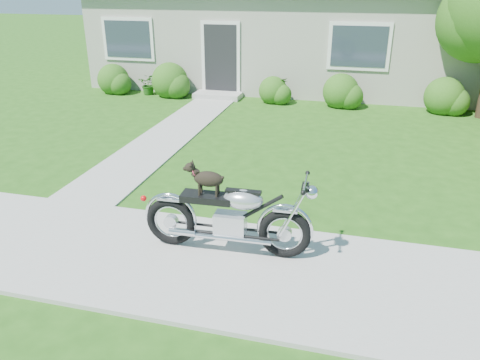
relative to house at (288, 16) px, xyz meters
name	(u,v)px	position (x,y,z in m)	size (l,w,h in m)	color
ground	(135,253)	(0.00, -11.99, -2.16)	(80.00, 80.00, 0.00)	#235114
sidewalk	(135,251)	(0.00, -11.99, -2.14)	(24.00, 2.20, 0.04)	#9E9B93
walkway	(173,132)	(-1.50, -6.99, -2.14)	(1.20, 8.00, 0.03)	#9E9B93
house	(288,16)	(0.00, 0.00, 0.00)	(12.60, 7.03, 4.50)	#AAA699
shrub_row	(260,87)	(-0.19, -3.49, -1.73)	(10.72, 1.10, 1.10)	#2D5A17
potted_plant_left	(149,84)	(-3.71, -3.44, -1.83)	(0.58, 0.50, 0.65)	#1F4E14
potted_plant_right	(281,90)	(0.45, -3.44, -1.80)	(0.40, 0.40, 0.72)	#32601A
motorcycle_with_dog	(229,215)	(1.21, -11.69, -1.60)	(2.22, 0.60, 1.19)	black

